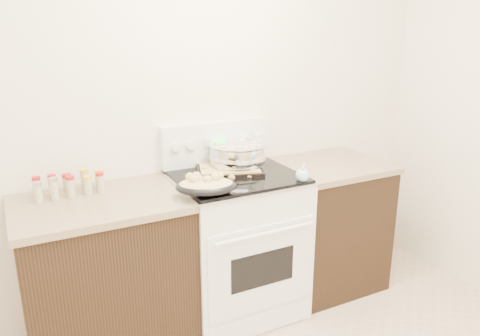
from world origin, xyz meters
TOP-DOWN VIEW (x-y plane):
  - room_shell at (0.00, 0.00)m, footprint 4.10×3.60m
  - counter_left at (-0.48, 1.43)m, footprint 0.93×0.67m
  - counter_right at (1.08, 1.43)m, footprint 0.73×0.67m
  - kitchen_range at (0.35, 1.42)m, footprint 0.78×0.73m
  - mixing_bowl at (0.42, 1.53)m, footprint 0.38×0.38m
  - roasting_pan at (0.05, 1.20)m, footprint 0.40×0.34m
  - baking_sheet at (0.34, 1.49)m, footprint 0.48×0.40m
  - wooden_spoon at (0.30, 1.38)m, footprint 0.14×0.26m
  - blue_ladle at (0.66, 1.15)m, footprint 0.20×0.24m
  - spice_jars at (-0.61, 1.59)m, footprint 0.38×0.15m

SIDE VIEW (x-z plane):
  - counter_left at x=-0.48m, z-range 0.00..0.92m
  - counter_right at x=1.08m, z-range 0.00..0.92m
  - kitchen_range at x=0.35m, z-range -0.12..1.10m
  - wooden_spoon at x=0.30m, z-range 0.93..0.98m
  - baking_sheet at x=0.34m, z-range 0.93..0.99m
  - blue_ladle at x=0.66m, z-range 0.93..1.03m
  - spice_jars at x=-0.61m, z-range 0.92..1.04m
  - roasting_pan at x=0.05m, z-range 0.93..1.05m
  - mixing_bowl at x=0.42m, z-range 0.92..1.14m
  - room_shell at x=0.00m, z-range 0.33..3.08m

